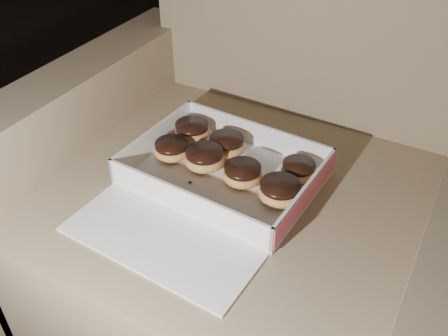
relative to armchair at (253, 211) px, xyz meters
name	(u,v)px	position (x,y,z in m)	size (l,w,h in m)	color
floor	(18,206)	(-0.84, -0.03, -0.32)	(4.50, 4.50, 0.00)	black
armchair	(253,211)	(0.00, 0.00, 0.00)	(0.98, 0.83, 1.02)	#826D53
bakery_box	(215,184)	(-0.03, -0.11, 0.15)	(0.39, 0.45, 0.06)	white
donut_a	(242,174)	(0.01, -0.08, 0.17)	(0.08, 0.08, 0.04)	#EAA251
donut_b	(204,158)	(-0.08, -0.07, 0.17)	(0.08, 0.08, 0.04)	#EAA251
donut_c	(172,150)	(-0.16, -0.07, 0.16)	(0.08, 0.08, 0.04)	#EAA251
donut_d	(280,191)	(0.10, -0.09, 0.17)	(0.08, 0.08, 0.04)	#EAA251
donut_e	(299,170)	(0.10, -0.01, 0.16)	(0.07, 0.07, 0.04)	#EAA251
donut_f	(226,145)	(-0.07, 0.00, 0.17)	(0.08, 0.08, 0.04)	#EAA251
donut_g	(192,131)	(-0.16, 0.01, 0.17)	(0.08, 0.08, 0.04)	#EAA251
crumb_a	(190,182)	(-0.08, -0.13, 0.15)	(0.01, 0.01, 0.00)	black
crumb_b	(220,205)	(0.00, -0.16, 0.15)	(0.01, 0.01, 0.00)	black
crumb_c	(203,172)	(-0.08, -0.09, 0.15)	(0.01, 0.01, 0.00)	black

